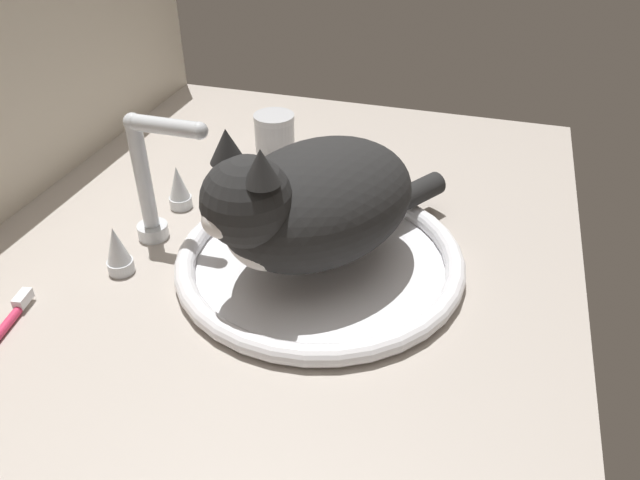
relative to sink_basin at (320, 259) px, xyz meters
The scene contains 5 objects.
countertop 8.72cm from the sink_basin, 127.48° to the left, with size 114.89×76.06×3.00cm, color #ADA399.
sink_basin is the anchor object (origin of this frame).
faucet 22.91cm from the sink_basin, 90.00° to the left, with size 18.94×11.66×17.46cm.
cat 8.90cm from the sink_basin, 147.06° to the left, with size 33.89×27.99×17.93cm.
metal_jar 32.96cm from the sink_basin, 29.69° to the left, with size 6.65×6.65×6.34cm.
Camera 1 is at (-52.30, -23.67, 48.68)cm, focal length 34.07 mm.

